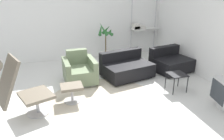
{
  "coord_description": "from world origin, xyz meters",
  "views": [
    {
      "loc": [
        -0.96,
        -4.22,
        2.31
      ],
      "look_at": [
        0.37,
        0.13,
        0.55
      ],
      "focal_mm": 35.0,
      "sensor_mm": 36.0,
      "label": 1
    }
  ],
  "objects": [
    {
      "name": "side_table",
      "position": [
        1.83,
        -0.23,
        0.37
      ],
      "size": [
        0.39,
        0.39,
        0.42
      ],
      "color": "black",
      "rests_on": "ground_plane"
    },
    {
      "name": "ottoman",
      "position": [
        -0.56,
        -0.04,
        0.27
      ],
      "size": [
        0.45,
        0.38,
        0.37
      ],
      "color": "#BCBCC1",
      "rests_on": "ground_plane"
    },
    {
      "name": "armchair_red",
      "position": [
        -0.25,
        0.92,
        0.29
      ],
      "size": [
        0.79,
        0.87,
        0.78
      ],
      "rotation": [
        0.0,
        0.0,
        3.17
      ],
      "color": "silver",
      "rests_on": "ground_plane"
    },
    {
      "name": "potted_plant",
      "position": [
        0.84,
        2.35,
        0.44
      ],
      "size": [
        0.49,
        0.5,
        1.26
      ],
      "color": "silver",
      "rests_on": "ground_plane"
    },
    {
      "name": "wall_back",
      "position": [
        -0.0,
        2.93,
        1.4
      ],
      "size": [
        12.0,
        0.09,
        2.8
      ],
      "color": "white",
      "rests_on": "ground_plane"
    },
    {
      "name": "couch_second",
      "position": [
        2.38,
        0.94,
        0.25
      ],
      "size": [
        1.15,
        1.06,
        0.67
      ],
      "rotation": [
        0.0,
        0.0,
        3.35
      ],
      "color": "black",
      "rests_on": "ground_plane"
    },
    {
      "name": "lounge_chair",
      "position": [
        -1.59,
        -0.42,
        0.77
      ],
      "size": [
        1.14,
        0.9,
        1.29
      ],
      "rotation": [
        0.0,
        0.0,
        -1.21
      ],
      "color": "#BCBCC1",
      "rests_on": "ground_plane"
    },
    {
      "name": "ground_plane",
      "position": [
        0.0,
        0.0,
        0.0
      ],
      "size": [
        12.0,
        12.0,
        0.0
      ],
      "primitive_type": "plane",
      "color": "silver"
    },
    {
      "name": "couch_low",
      "position": [
        1.01,
        0.9,
        0.25
      ],
      "size": [
        1.4,
        1.11,
        0.67
      ],
      "rotation": [
        0.0,
        0.0,
        3.35
      ],
      "color": "black",
      "rests_on": "ground_plane"
    },
    {
      "name": "shelf_unit",
      "position": [
        2.19,
        2.68,
        0.96
      ],
      "size": [
        0.96,
        0.28,
        1.88
      ],
      "color": "#BCBCC1",
      "rests_on": "ground_plane"
    },
    {
      "name": "round_rug",
      "position": [
        0.07,
        -0.27,
        0.0
      ],
      "size": [
        2.45,
        2.45,
        0.01
      ],
      "color": "#BCB29E",
      "rests_on": "ground_plane"
    },
    {
      "name": "wall_right",
      "position": [
        2.99,
        0.0,
        1.4
      ],
      "size": [
        0.06,
        12.0,
        2.8
      ],
      "color": "white",
      "rests_on": "ground_plane"
    }
  ]
}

